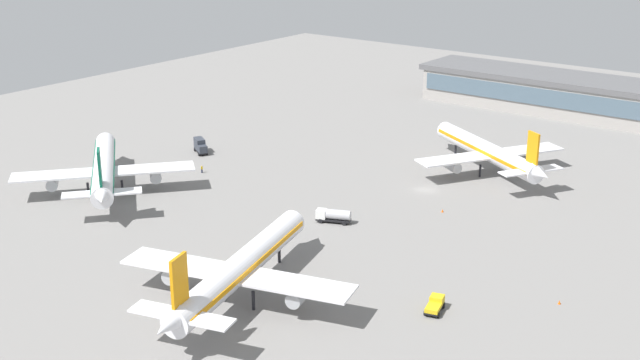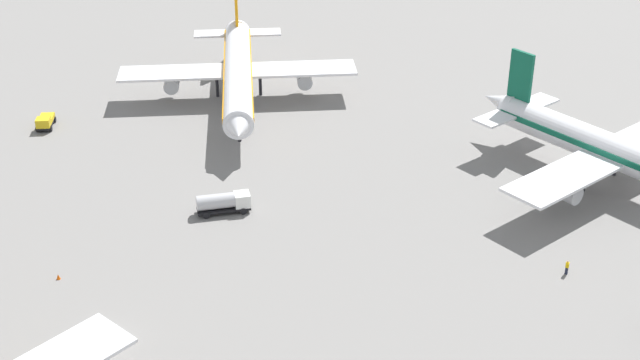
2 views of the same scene
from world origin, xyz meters
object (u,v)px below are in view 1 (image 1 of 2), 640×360
Objects in this scene: airplane_distant at (240,268)px; safety_cone_near_gate at (442,211)px; ground_crew_worker at (202,169)px; fuel_truck at (334,215)px; safety_cone_mid_apron at (559,302)px; catering_truck at (200,146)px; airplane_at_gate at (104,168)px; pushback_tractor at (435,305)px; airplane_taxiing at (488,151)px.

airplane_distant reaches higher than safety_cone_near_gate.
safety_cone_near_gate is at bearing 1.76° from ground_crew_worker.
safety_cone_mid_apron is (-44.98, 5.72, -1.09)m from fuel_truck.
airplane_distant is at bearing -9.74° from catering_truck.
airplane_distant is (-53.27, 18.23, 0.02)m from airplane_at_gate.
airplane_distant is 28.69m from pushback_tractor.
airplane_distant is 7.61× the size of catering_truck.
airplane_taxiing is 6.55× the size of catering_truck.
airplane_at_gate is at bearing 27.11° from safety_cone_near_gate.
catering_truck reaches higher than ground_crew_worker.
airplane_taxiing is at bearing 4.85° from pushback_tractor.
airplane_taxiing is at bearing -53.77° from safety_cone_mid_apron.
airplane_at_gate is at bearing 71.63° from pushback_tractor.
airplane_at_gate is at bearing 5.24° from safety_cone_mid_apron.
ground_crew_worker reaches higher than safety_cone_near_gate.
airplane_at_gate is 91.98m from safety_cone_mid_apron.
airplane_distant is (2.28, 75.66, 0.28)m from airplane_taxiing.
airplane_taxiing is 63.15× the size of safety_cone_near_gate.
airplane_distant is 49.50m from safety_cone_near_gate.
airplane_taxiing is 22.69× the size of ground_crew_worker.
fuel_truck reaches higher than safety_cone_near_gate.
safety_cone_near_gate is (-6.53, -48.84, -4.65)m from airplane_distant.
airplane_at_gate is 67.34m from safety_cone_near_gate.
safety_cone_mid_apron is at bearing 17.82° from catering_truck.
airplane_distant is 6.73× the size of fuel_truck.
safety_cone_mid_apron is at bearing -61.66° from pushback_tractor.
airplane_distant is 9.28× the size of pushback_tractor.
airplane_taxiing reaches higher than safety_cone_mid_apron.
ground_crew_worker is 2.78× the size of safety_cone_mid_apron.
airplane_taxiing is at bearing 28.08° from ground_crew_worker.
fuel_truck reaches higher than ground_crew_worker.
ground_crew_worker is (-7.19, -19.95, -4.08)m from airplane_at_gate.
airplane_taxiing is 44.38m from fuel_truck.
fuel_truck reaches higher than pushback_tractor.
airplane_distant reaches higher than safety_cone_mid_apron.
airplane_taxiing is at bearing 55.56° from catering_truck.
fuel_truck is 36.57m from pushback_tractor.
safety_cone_near_gate is (-4.25, 26.81, -4.37)m from airplane_taxiing.
airplane_at_gate is 5.63× the size of fuel_truck.
pushback_tractor is (-81.48, 34.53, -0.73)m from catering_truck.
fuel_truck reaches higher than safety_cone_mid_apron.
pushback_tractor is at bearing 126.43° from fuel_truck.
catering_truck is at bearing 0.40° from safety_cone_near_gate.
fuel_truck is at bearing -3.44° from airplane_distant.
pushback_tractor reaches higher than ground_crew_worker.
airplane_at_gate is 22.02× the size of ground_crew_worker.
pushback_tractor is 39.46m from safety_cone_near_gate.
airplane_distant reaches higher than airplane_at_gate.
safety_cone_mid_apron is (-94.90, 21.78, -1.40)m from catering_truck.
fuel_truck is 1.13× the size of catering_truck.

